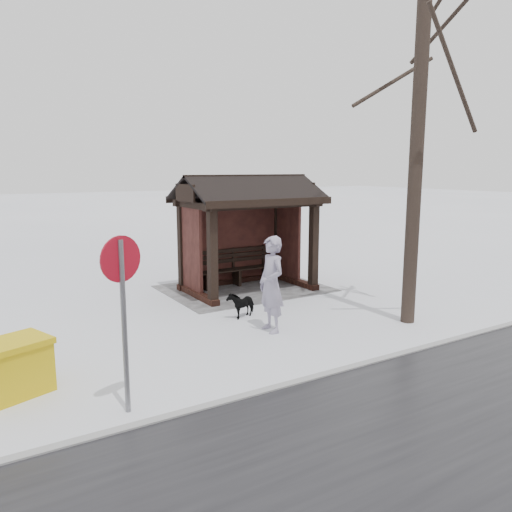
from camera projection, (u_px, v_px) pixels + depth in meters
The scene contains 9 objects.
ground at pixel (248, 290), 13.47m from camera, with size 120.00×120.00×0.00m, color silver.
kerb at pixel (405, 353), 8.84m from camera, with size 120.00×0.15×0.06m, color gray.
trampled_patch at pixel (244, 288), 13.64m from camera, with size 4.20×3.20×0.02m, color #95949A.
bus_shelter at pixel (245, 210), 13.23m from camera, with size 3.60×2.40×3.09m.
tree_near at pixel (424, 16), 9.64m from camera, with size 3.42×3.42×9.03m.
pedestrian at pixel (271, 284), 9.92m from camera, with size 0.71×0.46×1.94m, color #938BA3.
dog at pixel (241, 304), 11.02m from camera, with size 0.31×0.69×0.58m, color black.
grit_bin at pixel (10, 368), 7.15m from camera, with size 1.25×1.05×0.82m.
road_sign at pixel (122, 287), 6.46m from camera, with size 0.59×0.24×2.40m.
Camera 1 is at (6.64, 11.30, 3.24)m, focal length 35.00 mm.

